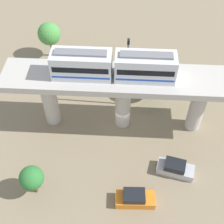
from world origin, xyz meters
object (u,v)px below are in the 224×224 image
parked_car_silver (175,168)px  tree_far_corner (32,178)px  signal_post (127,72)px  parked_car_orange (135,198)px  tree_near_viaduct (49,34)px  tree_mid_lot (149,80)px  train (113,66)px

parked_car_silver → tree_far_corner: bearing=115.0°
signal_post → parked_car_orange: bearing=-174.5°
parked_car_orange → signal_post: 15.36m
parked_car_silver → tree_far_corner: 15.98m
parked_car_orange → tree_far_corner: size_ratio=1.02×
tree_near_viaduct → tree_mid_lot: (-8.30, -15.07, -1.06)m
parked_car_silver → signal_post: size_ratio=0.42×
tree_mid_lot → tree_far_corner: size_ratio=1.18×
tree_near_viaduct → tree_mid_lot: tree_near_viaduct is taller
parked_car_orange → train: bearing=12.7°
parked_car_orange → tree_mid_lot: tree_mid_lot is taller
parked_car_orange → tree_near_viaduct: tree_near_viaduct is taller
tree_mid_lot → train: bearing=139.1°
tree_mid_lot → parked_car_orange: bearing=174.4°
parked_car_orange → tree_near_viaduct: (24.52, 13.48, 3.37)m
parked_car_silver → tree_mid_lot: bearing=26.5°
signal_post → tree_mid_lot: bearing=-58.4°
tree_mid_lot → signal_post: signal_post is taller
train → parked_car_silver: train is taller
train → tree_mid_lot: bearing=-40.9°
train → signal_post: train is taller
tree_mid_lot → tree_far_corner: bearing=141.3°
tree_mid_lot → tree_far_corner: (-15.59, 12.48, -0.19)m
tree_near_viaduct → parked_car_orange: bearing=-151.2°
tree_far_corner → signal_post: size_ratio=0.39×
train → parked_car_orange: bearing=-165.0°
parked_car_silver → train: bearing=59.8°
parked_car_orange → tree_near_viaduct: 28.19m
parked_car_silver → tree_far_corner: (-3.34, 15.48, 2.13)m
parked_car_silver → tree_mid_lot: (12.25, 2.99, 2.32)m
parked_car_orange → tree_far_corner: (0.63, 10.89, 2.13)m
tree_near_viaduct → tree_mid_lot: 17.24m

